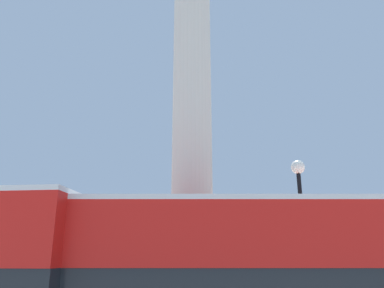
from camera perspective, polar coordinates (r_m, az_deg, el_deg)
The scene contains 3 objects.
monument_column at distance 15.08m, azimuth 0.00°, elevation -3.30°, with size 5.99×5.99×22.30m.
bus_a at distance 9.72m, azimuth 7.13°, elevation -19.93°, with size 10.12×2.90×4.27m.
street_lamp at distance 12.98m, azimuth 16.60°, elevation -12.73°, with size 0.47×0.47×6.08m.
Camera 1 is at (0.14, -14.66, 2.91)m, focal length 35.00 mm.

